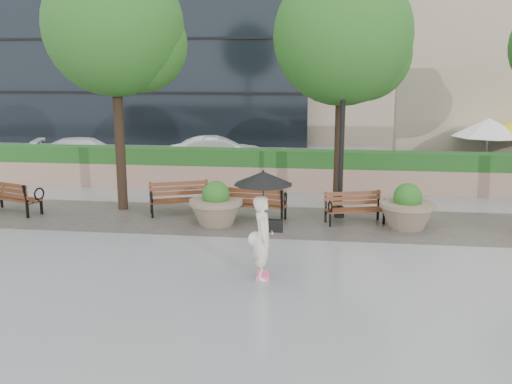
# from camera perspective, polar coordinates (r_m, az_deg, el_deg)

# --- Properties ---
(ground) EXTENTS (100.00, 100.00, 0.00)m
(ground) POSITION_cam_1_polar(r_m,az_deg,el_deg) (12.60, -2.52, -6.47)
(ground) COLOR gray
(ground) RESTS_ON ground
(cobble_strip) EXTENTS (28.00, 3.20, 0.01)m
(cobble_strip) POSITION_cam_1_polar(r_m,az_deg,el_deg) (15.43, -0.65, -2.84)
(cobble_strip) COLOR #383330
(cobble_strip) RESTS_ON ground
(hedge_wall) EXTENTS (24.00, 0.80, 1.35)m
(hedge_wall) POSITION_cam_1_polar(r_m,az_deg,el_deg) (19.15, 0.98, 2.23)
(hedge_wall) COLOR #9B7564
(hedge_wall) RESTS_ON ground
(asphalt_street) EXTENTS (40.00, 7.00, 0.00)m
(asphalt_street) POSITION_cam_1_polar(r_m,az_deg,el_deg) (23.19, 2.05, 2.39)
(asphalt_street) COLOR black
(asphalt_street) RESTS_ON ground
(bench_0) EXTENTS (1.85, 1.25, 0.93)m
(bench_0) POSITION_cam_1_polar(r_m,az_deg,el_deg) (17.53, -23.08, -1.06)
(bench_0) COLOR #5A311A
(bench_0) RESTS_ON ground
(bench_1) EXTENTS (1.78, 1.21, 0.89)m
(bench_1) POSITION_cam_1_polar(r_m,az_deg,el_deg) (16.15, -7.59, -1.29)
(bench_1) COLOR #5A311A
(bench_1) RESTS_ON ground
(bench_2) EXTENTS (1.80, 0.89, 0.93)m
(bench_2) POSITION_cam_1_polar(r_m,az_deg,el_deg) (15.39, -0.22, -1.83)
(bench_2) COLOR #5A311A
(bench_2) RESTS_ON ground
(bench_3) EXTENTS (1.64, 1.02, 0.83)m
(bench_3) POSITION_cam_1_polar(r_m,az_deg,el_deg) (15.29, 9.82, -2.24)
(bench_3) COLOR #5A311A
(bench_3) RESTS_ON ground
(planter_left) EXTENTS (1.40, 1.40, 1.17)m
(planter_left) POSITION_cam_1_polar(r_m,az_deg,el_deg) (14.95, -4.02, -1.58)
(planter_left) COLOR #7F6B56
(planter_left) RESTS_ON ground
(planter_right) EXTENTS (1.41, 1.41, 1.18)m
(planter_right) POSITION_cam_1_polar(r_m,az_deg,el_deg) (15.08, 14.85, -1.84)
(planter_right) COLOR #7F6B56
(planter_right) RESTS_ON ground
(lamppost) EXTENTS (0.28, 0.28, 4.10)m
(lamppost) POSITION_cam_1_polar(r_m,az_deg,el_deg) (15.53, 8.51, 3.92)
(lamppost) COLOR black
(lamppost) RESTS_ON ground
(tree_0) EXTENTS (3.84, 3.81, 7.04)m
(tree_0) POSITION_cam_1_polar(r_m,az_deg,el_deg) (16.61, -13.40, 15.35)
(tree_0) COLOR black
(tree_0) RESTS_ON ground
(tree_1) EXTENTS (3.83, 3.80, 6.79)m
(tree_1) POSITION_cam_1_polar(r_m,az_deg,el_deg) (16.28, 9.20, 14.74)
(tree_1) COLOR black
(tree_1) RESTS_ON ground
(patio_umb_white) EXTENTS (2.50, 2.50, 2.30)m
(patio_umb_white) POSITION_cam_1_polar(r_m,az_deg,el_deg) (21.30, 22.24, 5.95)
(patio_umb_white) COLOR black
(patio_umb_white) RESTS_ON ground
(car_left) EXTENTS (4.49, 2.73, 1.22)m
(car_left) POSITION_cam_1_polar(r_m,az_deg,el_deg) (24.28, -16.44, 3.79)
(car_left) COLOR white
(car_left) RESTS_ON ground
(car_right) EXTENTS (4.16, 2.32, 1.30)m
(car_right) POSITION_cam_1_polar(r_m,az_deg,el_deg) (22.95, -3.72, 3.90)
(car_right) COLOR white
(car_right) RESTS_ON ground
(pedestrian) EXTENTS (1.15, 1.15, 2.12)m
(pedestrian) POSITION_cam_1_polar(r_m,az_deg,el_deg) (11.02, 0.70, -2.23)
(pedestrian) COLOR #ECE2C7
(pedestrian) RESTS_ON ground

